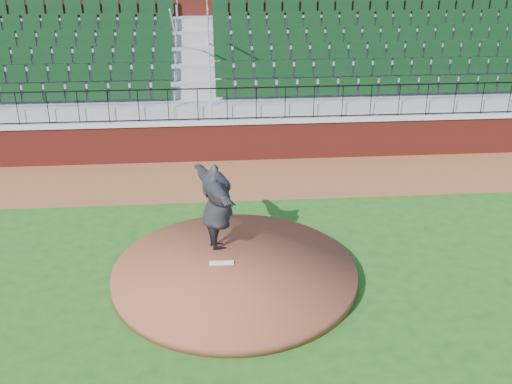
# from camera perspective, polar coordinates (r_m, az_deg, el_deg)

# --- Properties ---
(ground) EXTENTS (90.00, 90.00, 0.00)m
(ground) POSITION_cam_1_polar(r_m,az_deg,el_deg) (13.14, 0.53, -7.87)
(ground) COLOR #1F4F16
(ground) RESTS_ON ground
(warning_track) EXTENTS (34.00, 3.20, 0.01)m
(warning_track) POSITION_cam_1_polar(r_m,az_deg,el_deg) (17.93, -0.99, 1.33)
(warning_track) COLOR brown
(warning_track) RESTS_ON ground
(field_wall) EXTENTS (34.00, 0.35, 1.20)m
(field_wall) POSITION_cam_1_polar(r_m,az_deg,el_deg) (19.20, -1.31, 4.82)
(field_wall) COLOR maroon
(field_wall) RESTS_ON ground
(wall_cap) EXTENTS (34.00, 0.45, 0.10)m
(wall_cap) POSITION_cam_1_polar(r_m,az_deg,el_deg) (19.00, -1.33, 6.67)
(wall_cap) COLOR #B7B7B7
(wall_cap) RESTS_ON field_wall
(wall_railing) EXTENTS (34.00, 0.05, 1.00)m
(wall_railing) POSITION_cam_1_polar(r_m,az_deg,el_deg) (18.84, -1.35, 8.26)
(wall_railing) COLOR black
(wall_railing) RESTS_ON wall_cap
(seating_stands) EXTENTS (34.00, 5.10, 4.60)m
(seating_stands) POSITION_cam_1_polar(r_m,az_deg,el_deg) (21.35, -1.80, 11.56)
(seating_stands) COLOR gray
(seating_stands) RESTS_ON ground
(concourse_wall) EXTENTS (34.00, 0.50, 5.50)m
(concourse_wall) POSITION_cam_1_polar(r_m,az_deg,el_deg) (24.01, -2.17, 14.07)
(concourse_wall) COLOR maroon
(concourse_wall) RESTS_ON ground
(pitchers_mound) EXTENTS (5.16, 5.16, 0.25)m
(pitchers_mound) POSITION_cam_1_polar(r_m,az_deg,el_deg) (12.99, -2.00, -7.65)
(pitchers_mound) COLOR brown
(pitchers_mound) RESTS_ON ground
(pitching_rubber) EXTENTS (0.53, 0.14, 0.03)m
(pitching_rubber) POSITION_cam_1_polar(r_m,az_deg,el_deg) (13.10, -3.25, -6.65)
(pitching_rubber) COLOR white
(pitching_rubber) RESTS_ON pitchers_mound
(pitcher) EXTENTS (1.33, 2.56, 2.01)m
(pitcher) POSITION_cam_1_polar(r_m,az_deg,el_deg) (13.28, -3.65, -1.38)
(pitcher) COLOR black
(pitcher) RESTS_ON pitchers_mound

